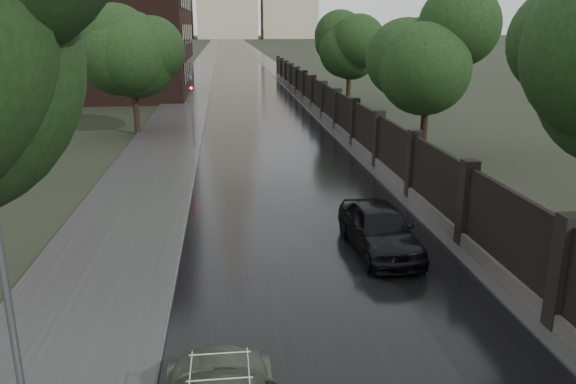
{
  "coord_description": "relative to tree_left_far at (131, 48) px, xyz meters",
  "views": [
    {
      "loc": [
        -2.54,
        -5.37,
        6.5
      ],
      "look_at": [
        -0.67,
        11.35,
        1.5
      ],
      "focal_mm": 35.0,
      "sensor_mm": 36.0,
      "label": 1
    }
  ],
  "objects": [
    {
      "name": "tree_left_far",
      "position": [
        0.0,
        0.0,
        0.0
      ],
      "size": [
        4.25,
        4.25,
        7.39
      ],
      "color": "black",
      "rests_on": "ground"
    },
    {
      "name": "road",
      "position": [
        8.0,
        160.0,
        -5.23
      ],
      "size": [
        8.0,
        420.0,
        0.02
      ],
      "primitive_type": "cube",
      "color": "black",
      "rests_on": "ground"
    },
    {
      "name": "sidewalk_left",
      "position": [
        2.0,
        160.0,
        -5.16
      ],
      "size": [
        4.0,
        420.0,
        0.16
      ],
      "primitive_type": "cube",
      "color": "#2D2D2D",
      "rests_on": "ground"
    },
    {
      "name": "tree_right_c",
      "position": [
        15.5,
        10.0,
        -0.29
      ],
      "size": [
        4.08,
        4.08,
        7.01
      ],
      "color": "black",
      "rests_on": "ground"
    },
    {
      "name": "fence_right",
      "position": [
        12.6,
        2.01,
        -4.23
      ],
      "size": [
        0.45,
        75.72,
        2.7
      ],
      "color": "#383533",
      "rests_on": "ground"
    },
    {
      "name": "lamp_post",
      "position": [
        2.6,
        -28.5,
        -2.57
      ],
      "size": [
        0.25,
        0.12,
        5.11
      ],
      "color": "#59595E",
      "rests_on": "ground"
    },
    {
      "name": "traffic_light",
      "position": [
        3.7,
        -5.01,
        -2.84
      ],
      "size": [
        0.16,
        0.32,
        4.0
      ],
      "color": "#59595E",
      "rests_on": "ground"
    },
    {
      "name": "tree_right_b",
      "position": [
        15.5,
        -8.0,
        -0.29
      ],
      "size": [
        4.08,
        4.08,
        7.01
      ],
      "color": "black",
      "rests_on": "ground"
    },
    {
      "name": "verge_right",
      "position": [
        13.5,
        160.0,
        -5.2
      ],
      "size": [
        3.0,
        420.0,
        0.08
      ],
      "primitive_type": "cube",
      "color": "#2D2D2D",
      "rests_on": "ground"
    },
    {
      "name": "car_right_near",
      "position": [
        9.89,
        -20.15,
        -4.51
      ],
      "size": [
        1.94,
        4.37,
        1.46
      ],
      "primitive_type": "imported",
      "rotation": [
        0.0,
        0.0,
        0.05
      ],
      "color": "black",
      "rests_on": "ground"
    }
  ]
}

